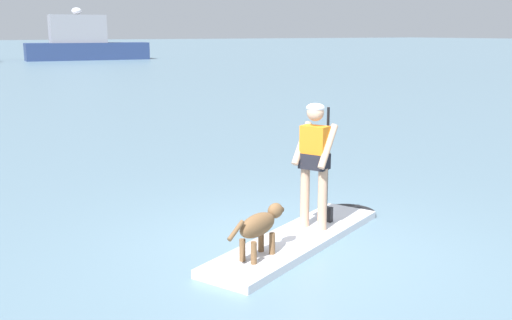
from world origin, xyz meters
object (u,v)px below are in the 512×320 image
Objects in this scene: person_paddler at (315,157)px; moored_boat_starboard at (84,43)px; dog at (260,225)px; paddleboard at (305,235)px.

moored_boat_starboard is (10.80, 51.60, 0.49)m from person_paddler.
dog is 0.09× the size of moored_boat_starboard.
person_paddler is 0.14× the size of moored_boat_starboard.
moored_boat_starboard reaches higher than person_paddler.
person_paddler is (0.19, 0.09, 1.00)m from paddleboard.
paddleboard is 1.02m from person_paddler.
person_paddler is at bearing 24.88° from dog.
paddleboard is 2.09× the size of person_paddler.
dog reaches higher than paddleboard.
paddleboard is 3.40× the size of dog.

